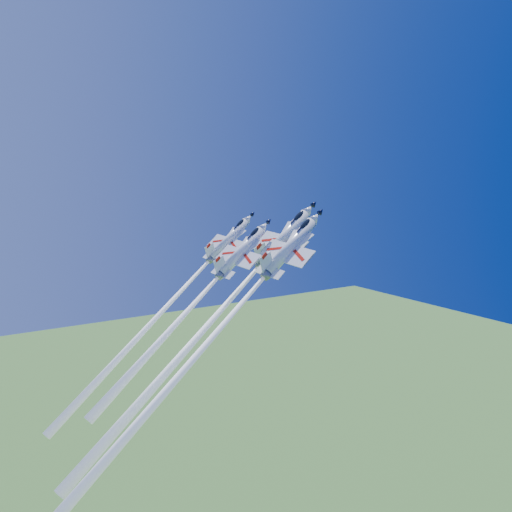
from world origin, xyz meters
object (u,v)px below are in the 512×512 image
jet_right (198,353)px  jet_slot (193,305)px  jet_left (166,307)px  jet_lead (211,322)px

jet_right → jet_slot: bearing=149.6°
jet_left → jet_right: bearing=-16.7°
jet_left → jet_slot: jet_left is taller
jet_right → jet_slot: 9.77m
jet_lead → jet_left: (-4.68, 8.71, 1.48)m
jet_left → jet_right: (-1.91, -16.85, -3.86)m
jet_lead → jet_left: bearing=-162.0°
jet_slot → jet_right: bearing=-30.4°
jet_left → jet_lead: bearing=18.0°
jet_left → jet_right: 17.39m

